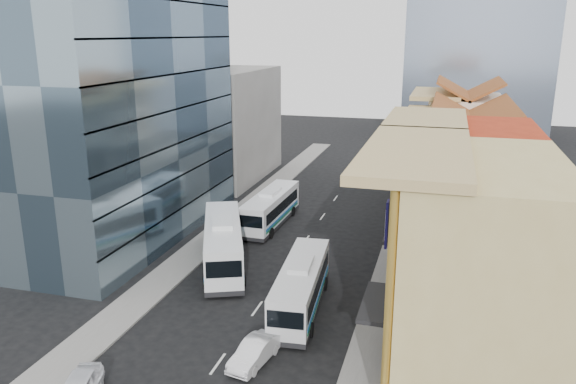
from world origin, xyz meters
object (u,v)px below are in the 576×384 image
(shophouse_tan, at_px, (480,267))
(bus_right, at_px, (301,285))
(office_tower, at_px, (112,73))
(bus_left_far, at_px, (271,207))
(bus_left_near, at_px, (223,243))
(sedan_right, at_px, (255,352))

(shophouse_tan, relative_size, bus_right, 1.27)
(office_tower, distance_m, bus_left_far, 19.27)
(bus_left_near, distance_m, sedan_right, 14.53)
(office_tower, relative_size, bus_left_far, 2.70)
(shophouse_tan, bearing_deg, sedan_right, -164.58)
(sedan_right, bearing_deg, office_tower, 148.59)
(bus_right, bearing_deg, sedan_right, -102.03)
(shophouse_tan, bearing_deg, bus_left_near, 153.89)
(office_tower, height_order, bus_right, office_tower)
(bus_left_near, height_order, bus_left_far, bus_left_near)
(bus_left_far, relative_size, bus_right, 1.01)
(office_tower, distance_m, bus_right, 26.00)
(office_tower, bearing_deg, bus_left_near, -21.33)
(bus_left_near, bearing_deg, office_tower, 135.90)
(bus_right, bearing_deg, office_tower, 148.13)
(bus_left_near, relative_size, bus_left_far, 1.13)
(shophouse_tan, distance_m, bus_left_near, 21.58)
(office_tower, xyz_separation_m, sedan_right, (19.02, -17.31, -14.31))
(bus_left_far, distance_m, bus_right, 17.92)
(shophouse_tan, distance_m, office_tower, 35.19)
(office_tower, height_order, sedan_right, office_tower)
(bus_left_near, xyz_separation_m, bus_left_far, (0.64, 10.82, -0.23))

